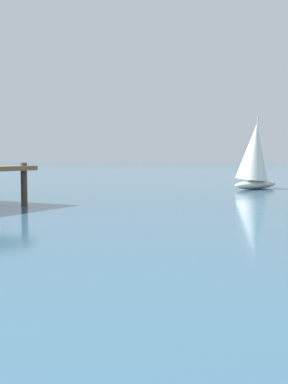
{
  "coord_description": "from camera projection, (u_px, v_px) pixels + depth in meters",
  "views": [
    {
      "loc": [
        6.11,
        -0.68,
        2.16
      ],
      "look_at": [
        2.55,
        9.07,
        1.4
      ],
      "focal_mm": 44.6,
      "sensor_mm": 36.0,
      "label": 1
    }
  ],
  "objects": [
    {
      "name": "distant_sailboat",
      "position": [
        254.0,
        156.0,
        32.2
      ],
      "size": [
        3.27,
        4.26,
        4.93
      ],
      "color": "silver",
      "rests_on": "ground"
    }
  ]
}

